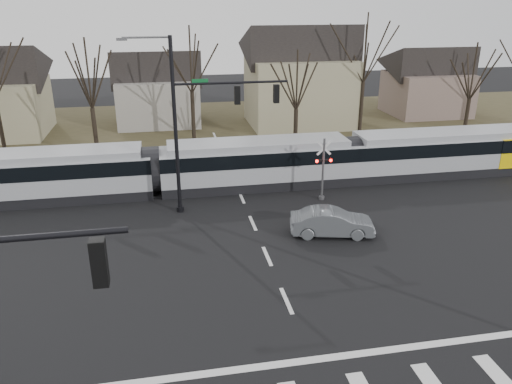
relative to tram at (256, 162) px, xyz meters
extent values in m
plane|color=black|center=(-1.29, -16.00, -1.74)|extent=(140.00, 140.00, 0.00)
cube|color=#38331E|center=(-1.29, 16.00, -1.73)|extent=(140.00, 28.00, 0.01)
cube|color=silver|center=(4.71, -20.00, -1.73)|extent=(0.60, 2.60, 0.01)
cube|color=silver|center=(-1.29, -17.80, -1.73)|extent=(28.00, 0.35, 0.01)
cube|color=silver|center=(-1.29, -14.00, -1.73)|extent=(0.18, 2.00, 0.01)
cube|color=silver|center=(-1.29, -10.00, -1.73)|extent=(0.18, 2.00, 0.01)
cube|color=silver|center=(-1.29, -6.00, -1.73)|extent=(0.18, 2.00, 0.01)
cube|color=silver|center=(-1.29, -2.00, -1.73)|extent=(0.18, 2.00, 0.01)
cube|color=silver|center=(-1.29, 2.00, -1.73)|extent=(0.18, 2.00, 0.01)
cube|color=silver|center=(-1.29, 6.00, -1.73)|extent=(0.18, 2.00, 0.01)
cube|color=silver|center=(-1.29, 10.00, -1.73)|extent=(0.18, 2.00, 0.01)
cube|color=silver|center=(-1.29, 14.00, -1.73)|extent=(0.18, 2.00, 0.01)
cube|color=#59595E|center=(-1.29, -0.90, -1.71)|extent=(90.00, 0.12, 0.06)
cube|color=#59595E|center=(-1.29, 0.50, -1.71)|extent=(90.00, 0.12, 0.06)
cube|color=gray|center=(-13.99, 0.00, -0.14)|extent=(14.18, 3.05, 3.19)
cube|color=black|center=(-13.99, 0.00, 0.50)|extent=(14.20, 3.10, 0.93)
cube|color=gray|center=(0.19, 0.00, -0.14)|extent=(13.09, 3.05, 3.19)
cube|color=black|center=(0.19, 0.00, 0.50)|extent=(13.11, 3.10, 0.93)
cube|color=gray|center=(13.83, 0.00, -0.14)|extent=(14.18, 3.05, 3.19)
cube|color=black|center=(13.83, 0.00, 0.50)|extent=(14.20, 3.10, 0.93)
cube|color=yellow|center=(19.17, 0.00, -0.04)|extent=(3.49, 3.12, 2.13)
imported|color=#585C60|center=(2.64, -8.26, -1.00)|extent=(3.40, 5.13, 1.48)
cube|color=black|center=(-7.44, -22.00, 5.16)|extent=(0.32, 0.32, 1.05)
sphere|color=#FF0C07|center=(-7.44, -22.00, 5.49)|extent=(0.22, 0.22, 0.22)
cylinder|color=black|center=(-5.29, -3.50, 3.36)|extent=(0.22, 0.22, 10.20)
cylinder|color=black|center=(-5.29, -3.50, -1.59)|extent=(0.44, 0.44, 0.30)
cylinder|color=black|center=(-2.04, -3.50, 5.86)|extent=(6.50, 0.14, 0.14)
cube|color=#0C5926|center=(-3.79, -3.50, 6.01)|extent=(0.90, 0.03, 0.22)
cube|color=black|center=(-1.72, -3.50, 5.16)|extent=(0.32, 0.32, 1.05)
sphere|color=#FF0C07|center=(-1.72, -3.50, 5.49)|extent=(0.22, 0.22, 0.22)
cube|color=black|center=(0.56, -3.50, 5.16)|extent=(0.32, 0.32, 1.05)
sphere|color=#FF0C07|center=(0.56, -3.50, 5.49)|extent=(0.22, 0.22, 0.22)
cube|color=#59595B|center=(-7.79, -3.50, 8.28)|extent=(0.55, 0.22, 0.14)
cylinder|color=#59595B|center=(3.71, -3.20, 0.26)|extent=(0.14, 0.14, 4.00)
cylinder|color=#59595B|center=(3.71, -3.20, -1.64)|extent=(0.36, 0.36, 0.20)
cube|color=silver|center=(3.71, -3.20, 1.66)|extent=(0.95, 0.04, 0.95)
cube|color=silver|center=(3.71, -3.20, 1.66)|extent=(0.95, 0.04, 0.95)
cube|color=black|center=(3.71, -3.20, 0.86)|extent=(1.00, 0.10, 0.12)
sphere|color=#FF0C07|center=(3.26, -3.28, 0.86)|extent=(0.18, 0.18, 0.18)
sphere|color=#FF0C07|center=(4.16, -3.28, 0.86)|extent=(0.18, 0.18, 0.18)
cube|color=gray|center=(-6.29, 20.00, 0.51)|extent=(8.00, 7.00, 4.50)
cube|color=gray|center=(7.71, 17.00, 1.51)|extent=(10.00, 8.00, 6.50)
cube|color=#6D5950|center=(22.71, 19.00, 0.51)|extent=(8.00, 7.00, 4.50)
camera|label=1|loc=(-5.93, -31.55, 10.28)|focal=35.00mm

